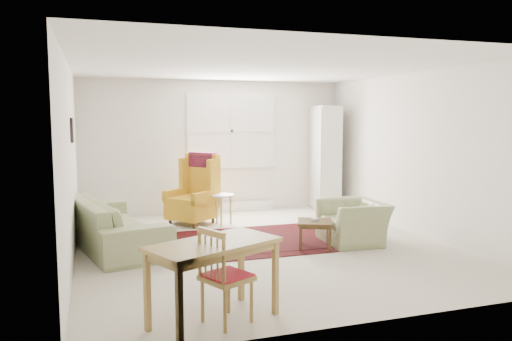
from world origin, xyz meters
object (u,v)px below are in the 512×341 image
object	(u,v)px
sofa	(114,214)
wingback_chair	(191,189)
coffee_table	(315,234)
stool	(223,209)
cabinet	(325,158)
desk	(214,282)
desk_chair	(227,275)
armchair	(353,218)

from	to	relation	value
sofa	wingback_chair	distance (m)	1.73
coffee_table	stool	size ratio (longest dim) A/B	0.90
sofa	stool	world-z (taller)	sofa
coffee_table	cabinet	distance (m)	3.10
cabinet	desk	bearing A→B (deg)	-119.12
sofa	desk	bearing A→B (deg)	-179.39
sofa	desk	size ratio (longest dim) A/B	2.03
sofa	stool	bearing A→B (deg)	-76.32
desk_chair	stool	bearing A→B (deg)	-39.86
stool	desk	size ratio (longest dim) A/B	0.45
wingback_chair	sofa	bearing A→B (deg)	-88.96
sofa	wingback_chair	world-z (taller)	wingback_chair
armchair	stool	distance (m)	2.31
armchair	cabinet	xyz separation A→B (m)	(0.77, 2.53, 0.65)
coffee_table	desk	size ratio (longest dim) A/B	0.41
stool	cabinet	bearing A→B (deg)	18.93
cabinet	coffee_table	bearing A→B (deg)	-111.91
cabinet	desk_chair	xyz separation A→B (m)	(-3.24, -4.70, -0.58)
desk_chair	cabinet	bearing A→B (deg)	-60.54
cabinet	desk_chair	bearing A→B (deg)	-118.01
armchair	desk_chair	bearing A→B (deg)	-45.92
desk_chair	armchair	bearing A→B (deg)	-74.65
coffee_table	wingback_chair	bearing A→B (deg)	123.15
wingback_chair	desk_chair	distance (m)	4.16
desk	stool	bearing A→B (deg)	74.45
wingback_chair	cabinet	size ratio (longest dim) A/B	0.60
sofa	stool	distance (m)	2.04
coffee_table	desk_chair	distance (m)	2.77
wingback_chair	stool	distance (m)	0.64
armchair	coffee_table	world-z (taller)	armchair
armchair	stool	world-z (taller)	armchair
stool	coffee_table	bearing A→B (deg)	-65.43
sofa	wingback_chair	size ratio (longest dim) A/B	1.93
sofa	coffee_table	bearing A→B (deg)	-122.53
cabinet	desk	distance (m)	5.78
wingback_chair	desk	size ratio (longest dim) A/B	1.05
desk	coffee_table	bearing A→B (deg)	46.59
wingback_chair	cabinet	distance (m)	2.86
stool	desk_chair	bearing A→B (deg)	-103.92
wingback_chair	armchair	bearing A→B (deg)	5.92
cabinet	desk_chair	distance (m)	5.74
coffee_table	cabinet	bearing A→B (deg)	61.50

